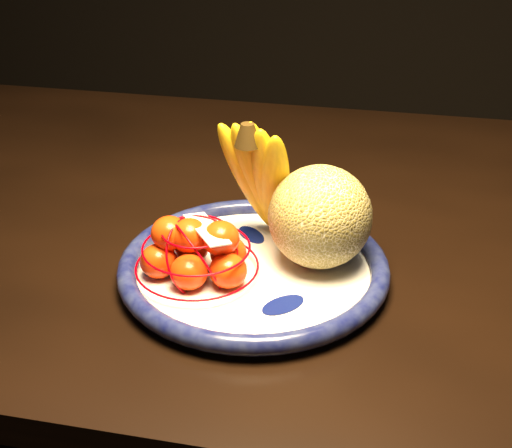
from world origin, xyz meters
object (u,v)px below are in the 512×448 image
(dining_table, at_px, (150,245))
(banana_bunch, at_px, (262,174))
(fruit_bowl, at_px, (254,268))
(mandarin_bag, at_px, (197,252))
(cantaloupe, at_px, (320,217))

(dining_table, bearing_deg, banana_bunch, -27.71)
(dining_table, relative_size, fruit_bowl, 4.85)
(dining_table, distance_m, mandarin_bag, 0.28)
(dining_table, xyz_separation_m, mandarin_bag, (0.16, -0.19, 0.13))
(banana_bunch, bearing_deg, dining_table, 172.34)
(mandarin_bag, bearing_deg, fruit_bowl, 27.73)
(fruit_bowl, height_order, cantaloupe, cantaloupe)
(cantaloupe, bearing_deg, mandarin_bag, -151.54)
(fruit_bowl, xyz_separation_m, banana_bunch, (-0.01, 0.07, 0.09))
(dining_table, distance_m, cantaloupe, 0.35)
(fruit_bowl, relative_size, banana_bunch, 1.79)
(dining_table, xyz_separation_m, cantaloupe, (0.29, -0.12, 0.16))
(fruit_bowl, xyz_separation_m, cantaloupe, (0.07, 0.04, 0.06))
(cantaloupe, distance_m, mandarin_bag, 0.15)
(dining_table, height_order, mandarin_bag, mandarin_bag)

